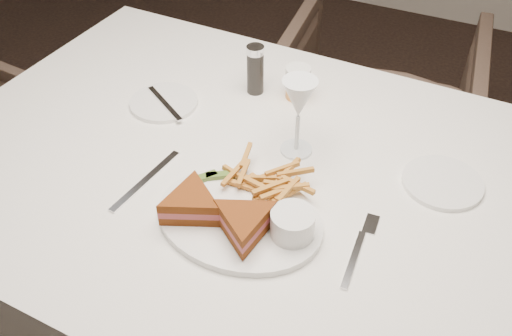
% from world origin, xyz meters
% --- Properties ---
extents(table, '(1.48, 1.01, 0.75)m').
position_xyz_m(table, '(0.36, 0.08, 0.38)').
color(table, white).
rests_on(table, ground).
extents(chair_far, '(0.73, 0.70, 0.69)m').
position_xyz_m(chair_far, '(0.37, 0.99, 0.34)').
color(chair_far, '#49372D').
rests_on(chair_far, ground).
extents(table_setting, '(0.81, 0.62, 0.18)m').
position_xyz_m(table_setting, '(0.37, 0.03, 0.79)').
color(table_setting, white).
rests_on(table_setting, table).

